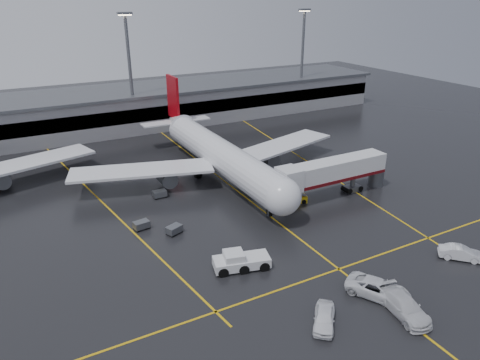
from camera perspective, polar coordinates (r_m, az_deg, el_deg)
ground at (r=68.41m, az=0.68°, el=-2.21°), size 220.00×220.00×0.00m
apron_line_centre at (r=68.41m, az=0.68°, el=-2.20°), size 0.25×90.00×0.02m
apron_line_stop at (r=52.73m, az=12.56°, el=-11.09°), size 60.00×0.25×0.02m
apron_line_left at (r=71.12m, az=-17.64°, el=-2.33°), size 9.99×69.35×0.02m
apron_line_right at (r=85.28m, az=8.03°, el=2.76°), size 7.57×69.64×0.02m
terminal at (r=109.27m, az=-11.74°, el=9.33°), size 122.00×19.00×8.60m
light_mast_mid at (r=100.44m, az=-13.96°, el=13.90°), size 3.00×1.20×25.45m
light_mast_right at (r=119.90m, az=8.01°, el=15.69°), size 3.00×1.20×25.45m
main_airliner at (r=74.83m, az=-2.91°, el=3.49°), size 48.80×45.60×14.10m
jet_bridge at (r=68.64m, az=11.86°, el=0.94°), size 19.90×3.40×6.05m
pushback_tractor at (r=51.19m, az=-0.00°, el=-10.39°), size 6.80×4.12×2.28m
belt_loader at (r=67.07m, az=7.09°, el=-2.43°), size 3.67×2.36×2.16m
service_van_a at (r=49.12m, az=17.32°, el=-13.19°), size 5.82×7.22×1.83m
service_van_b at (r=47.58m, az=20.33°, el=-14.95°), size 3.54×6.62×1.83m
service_van_c at (r=58.90m, az=26.47°, el=-8.37°), size 4.68×4.68×1.62m
service_van_d at (r=44.44m, az=10.75°, el=-16.96°), size 4.55×4.80×1.61m
baggage_cart_a at (r=58.76m, az=-8.45°, el=-6.27°), size 2.34×1.95×1.12m
baggage_cart_b at (r=60.64m, az=-12.53°, el=-5.62°), size 2.16×1.56×1.12m
baggage_cart_c at (r=69.17m, az=-10.26°, el=-1.73°), size 2.00×1.30×1.12m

